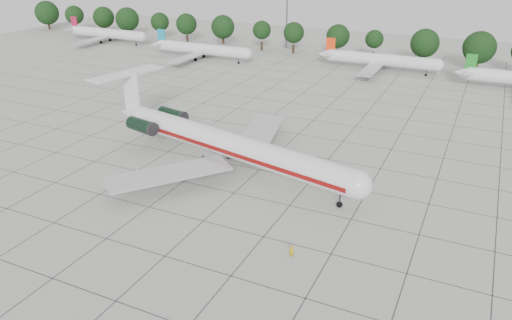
# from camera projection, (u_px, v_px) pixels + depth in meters

# --- Properties ---
(ground) EXTENTS (260.00, 260.00, 0.00)m
(ground) POSITION_uv_depth(u_px,v_px,m) (234.00, 193.00, 66.63)
(ground) COLOR #A8A9A1
(ground) RESTS_ON ground
(apron_joints) EXTENTS (170.00, 170.00, 0.02)m
(apron_joints) POSITION_uv_depth(u_px,v_px,m) (278.00, 153.00, 79.00)
(apron_joints) COLOR #383838
(apron_joints) RESTS_ON ground
(main_airliner) EXTENTS (46.61, 36.11, 11.05)m
(main_airliner) POSITION_uv_depth(u_px,v_px,m) (219.00, 141.00, 73.03)
(main_airliner) COLOR silver
(main_airliner) RESTS_ON ground
(ground_crew) EXTENTS (0.60, 0.42, 1.57)m
(ground_crew) POSITION_uv_depth(u_px,v_px,m) (291.00, 251.00, 52.90)
(ground_crew) COLOR #C4A50B
(ground_crew) RESTS_ON ground
(bg_airliner_a) EXTENTS (28.24, 27.20, 7.40)m
(bg_airliner_a) POSITION_uv_depth(u_px,v_px,m) (107.00, 33.00, 160.13)
(bg_airliner_a) COLOR silver
(bg_airliner_a) RESTS_ON ground
(bg_airliner_b) EXTENTS (28.24, 27.20, 7.40)m
(bg_airliner_b) POSITION_uv_depth(u_px,v_px,m) (202.00, 49.00, 137.67)
(bg_airliner_b) COLOR silver
(bg_airliner_b) RESTS_ON ground
(bg_airliner_c) EXTENTS (28.24, 27.20, 7.40)m
(bg_airliner_c) POSITION_uv_depth(u_px,v_px,m) (381.00, 60.00, 125.67)
(bg_airliner_c) COLOR silver
(bg_airliner_c) RESTS_ON ground
(tree_line) EXTENTS (249.86, 8.44, 10.22)m
(tree_line) POSITION_uv_depth(u_px,v_px,m) (338.00, 36.00, 138.85)
(tree_line) COLOR #332114
(tree_line) RESTS_ON ground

